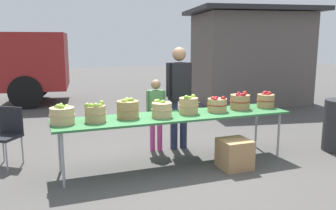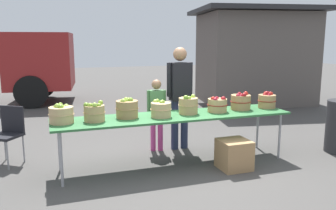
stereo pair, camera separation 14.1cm
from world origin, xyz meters
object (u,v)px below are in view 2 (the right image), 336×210
market_table (175,117)px  child_customer (157,109)px  apple_basket_red_0 (217,105)px  apple_basket_green_1 (94,113)px  apple_basket_green_2 (127,108)px  apple_basket_red_1 (241,102)px  apple_basket_green_0 (61,114)px  apple_basket_red_2 (267,100)px  vendor_adult (180,90)px  folding_chair (8,130)px  apple_basket_green_3 (161,109)px  produce_crate (234,154)px  apple_basket_green_4 (188,105)px

market_table → child_customer: 0.73m
child_customer → apple_basket_red_0: bearing=150.9°
apple_basket_green_1 → apple_basket_green_2: bearing=9.6°
market_table → apple_basket_red_1: (1.14, 0.07, 0.16)m
apple_basket_green_0 → apple_basket_red_1: 2.73m
apple_basket_red_2 → vendor_adult: 1.43m
apple_basket_red_2 → folding_chair: 4.04m
apple_basket_green_3 → produce_crate: bearing=-22.9°
apple_basket_green_4 → apple_basket_red_2: bearing=0.7°
produce_crate → apple_basket_green_3: bearing=157.1°
apple_basket_green_1 → produce_crate: (1.91, -0.45, -0.66)m
apple_basket_green_0 → apple_basket_red_1: size_ratio=1.02×
market_table → folding_chair: folding_chair is taller
apple_basket_red_2 → apple_basket_red_1: bearing=178.1°
apple_basket_red_0 → apple_basket_green_0: bearing=179.6°
apple_basket_red_2 → child_customer: (-1.67, 0.67, -0.16)m
apple_basket_green_4 → folding_chair: (-2.56, 0.83, -0.37)m
market_table → vendor_adult: (0.35, 0.71, 0.30)m
apple_basket_red_0 → produce_crate: apple_basket_red_0 is taller
market_table → produce_crate: market_table is taller
apple_basket_green_4 → child_customer: 0.76m
market_table → apple_basket_green_2: size_ratio=10.65×
market_table → child_customer: child_customer is taller
apple_basket_green_1 → apple_basket_red_1: bearing=1.9°
child_customer → apple_basket_green_2: bearing=59.6°
apple_basket_green_1 → apple_basket_green_2: size_ratio=0.90×
vendor_adult → apple_basket_green_1: bearing=25.3°
apple_basket_red_1 → apple_basket_red_2: bearing=-1.9°
apple_basket_green_3 → child_customer: (0.18, 0.77, -0.16)m
apple_basket_red_0 → produce_crate: (0.04, -0.48, -0.65)m
apple_basket_green_2 → apple_basket_green_4: 0.92m
apple_basket_red_1 → produce_crate: apple_basket_red_1 is taller
apple_basket_green_2 → apple_basket_green_3: size_ratio=1.07×
apple_basket_red_0 → vendor_adult: (-0.34, 0.69, 0.15)m
apple_basket_green_3 → folding_chair: (-2.10, 0.92, -0.35)m
vendor_adult → produce_crate: vendor_adult is taller
apple_basket_green_0 → folding_chair: (-0.74, 0.83, -0.36)m
apple_basket_green_3 → apple_basket_red_1: apple_basket_red_1 is taller
vendor_adult → apple_basket_red_2: bearing=152.2°
apple_basket_green_0 → apple_basket_green_2: apple_basket_green_2 is taller
apple_basket_red_0 → apple_basket_green_3: bearing=-176.0°
apple_basket_green_0 → apple_basket_green_4: bearing=0.0°
apple_basket_red_0 → vendor_adult: bearing=116.4°
apple_basket_red_2 → folding_chair: (-3.94, 0.82, -0.36)m
apple_basket_red_1 → apple_basket_red_2: (0.48, -0.02, -0.01)m
apple_basket_red_2 → market_table: bearing=-178.1°
apple_basket_red_2 → folding_chair: size_ratio=0.34×
apple_basket_green_3 → produce_crate: size_ratio=0.72×
apple_basket_green_2 → apple_basket_green_4: size_ratio=1.09×
apple_basket_red_1 → child_customer: 1.37m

